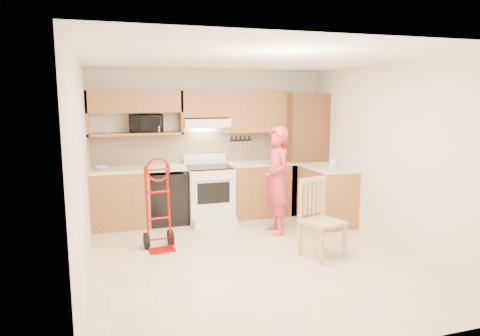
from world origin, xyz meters
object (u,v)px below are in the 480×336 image
microwave (146,123)px  dining_chair (323,219)px  person (277,181)px  hand_truck (159,209)px  range (210,189)px

microwave → dining_chair: microwave is taller
person → hand_truck: bearing=-84.2°
range → dining_chair: range is taller
microwave → person: (1.80, -1.18, -0.82)m
person → dining_chair: size_ratio=1.59×
dining_chair → person: bearing=82.3°
dining_chair → range: bearing=99.6°
microwave → person: microwave is taller
microwave → hand_truck: size_ratio=0.46×
range → person: person is taller
range → microwave: bearing=164.3°
range → hand_truck: hand_truck is taller
dining_chair → microwave: bearing=114.2°
person → range: bearing=-138.9°
microwave → dining_chair: size_ratio=0.51×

